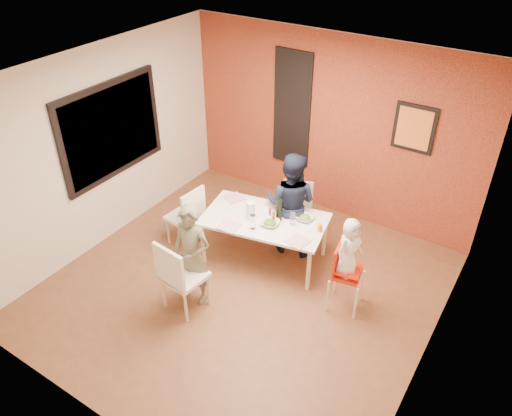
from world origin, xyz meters
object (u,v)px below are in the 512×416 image
Objects in this scene: chair_left at (188,214)px; high_chair at (344,272)px; dining_table at (265,222)px; chair_near at (178,275)px; paper_towel_roll at (251,211)px; toddler at (349,248)px; chair_far at (296,209)px; child_near at (192,255)px; wine_bottle at (279,210)px; child_far at (291,203)px.

chair_left is 2.29m from high_chair.
high_chair reaches higher than dining_table.
chair_near reaches higher than dining_table.
paper_towel_roll is at bearing 107.57° from chair_left.
chair_near is 1.97m from toddler.
high_chair is (1.25, -0.24, -0.09)m from dining_table.
high_chair is 0.36m from toddler.
chair_far is 1.03× the size of high_chair.
chair_left is at bearing -163.34° from chair_far.
wine_bottle is at bearing 58.59° from child_near.
high_chair is 2.83× the size of wine_bottle.
chair_near is 1.53m from wine_bottle.
wine_bottle is at bearing 63.88° from high_chair.
dining_table is at bearing 65.11° from child_near.
chair_near is 1.32× the size of toddler.
toddler reaches higher than high_chair.
child_far is at bearing -98.83° from chair_near.
child_near is (-0.31, -1.11, 0.06)m from dining_table.
child_near is at bearing 138.45° from toddler.
chair_far is at bearing 42.17° from high_chair.
chair_near reaches higher than wine_bottle.
child_near is at bearing 61.30° from child_far.
paper_towel_roll is (-0.31, -0.50, 0.05)m from child_far.
wine_bottle is at bearing 23.02° from dining_table.
chair_left is at bearing -163.08° from wine_bottle.
toddler is (1.11, -0.63, 0.14)m from child_far.
chair_near reaches higher than paper_towel_roll.
chair_far is 0.64m from wine_bottle.
child_near reaches higher than toddler.
paper_towel_roll is at bearing -151.64° from wine_bottle.
child_near is (0.01, 0.25, 0.12)m from chair_near.
wine_bottle is (0.17, 0.07, 0.21)m from dining_table.
paper_towel_roll is at bearing -132.71° from chair_far.
dining_table is 1.39m from chair_near.
dining_table is 1.30× the size of child_near.
child_far is 1.28m from toddler.
child_far is at bearing -104.49° from chair_far.
chair_far is 0.60× the size of child_far.
chair_near is at bearing -97.74° from paper_towel_roll.
chair_near reaches higher than high_chair.
child_far reaches higher than chair_left.
chair_near is 1.11× the size of chair_far.
wine_bottle reaches higher than high_chair.
chair_far is at bearing -94.14° from child_far.
high_chair is at bearing 19.93° from child_near.
chair_near is 3.25× the size of wine_bottle.
high_chair is 1.79m from child_near.
chair_near is 1.29m from paper_towel_roll.
child_near is (-1.56, -0.87, 0.15)m from high_chair.
child_far is 5.91× the size of paper_towel_roll.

